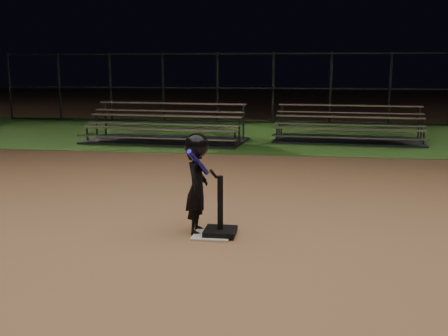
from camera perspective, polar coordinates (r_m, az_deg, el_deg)
ground at (r=6.52m, az=-1.28°, el=-7.26°), size 80.00×80.00×0.00m
grass_strip at (r=16.27m, az=4.61°, el=3.68°), size 60.00×8.00×0.01m
home_plate at (r=6.52m, az=-1.28°, el=-7.16°), size 0.45×0.45×0.02m
batting_tee at (r=6.49m, az=-0.40°, el=-5.95°), size 0.38×0.38×0.72m
child_batter at (r=6.49m, az=-2.92°, el=-1.37°), size 0.40×0.61×1.24m
bleacher_left at (r=14.51m, az=-6.26°, el=3.60°), size 4.35×2.37×1.03m
bleacher_right at (r=14.94m, az=13.10°, el=3.54°), size 4.06×2.21×0.96m
backstop_fence at (r=19.16m, az=5.27°, el=8.48°), size 20.08×0.08×2.50m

